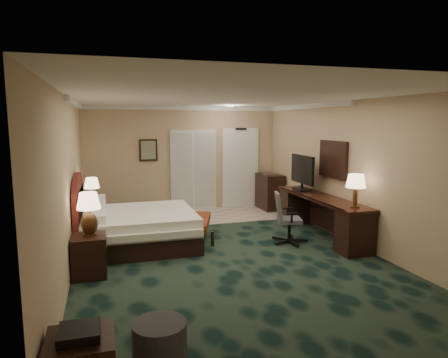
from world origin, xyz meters
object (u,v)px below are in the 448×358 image
object	(u,v)px
bed	(140,229)
minibar	(270,192)
lamp_far	(92,192)
desk_chair	(289,218)
lamp_near	(89,214)
bed_bench	(198,229)
ottoman	(160,341)
desk	(320,216)
tv	(302,173)
nightstand_near	(89,256)
nightstand_far	(92,218)

from	to	relation	value
bed	minibar	bearing A→B (deg)	32.10
lamp_far	desk_chair	world-z (taller)	lamp_far
lamp_far	minibar	world-z (taller)	lamp_far
lamp_near	bed_bench	xyz separation A→B (m)	(1.96, 1.37, -0.73)
ottoman	desk_chair	world-z (taller)	desk_chair
desk	desk_chair	world-z (taller)	desk_chair
bed	desk	bearing A→B (deg)	-6.63
bed	tv	size ratio (longest dim) A/B	2.04
nightstand_near	lamp_near	size ratio (longest dim) A/B	0.94
ottoman	desk	world-z (taller)	desk
bed	ottoman	size ratio (longest dim) A/B	3.83
bed	lamp_far	size ratio (longest dim) A/B	3.40
nightstand_far	desk_chair	size ratio (longest dim) A/B	0.56
lamp_near	bed	bearing A→B (deg)	57.36
lamp_far	desk_chair	xyz separation A→B (m)	(3.61, -1.99, -0.36)
tv	desk_chair	world-z (taller)	tv
lamp_near	tv	bearing A→B (deg)	20.53
desk_chair	nightstand_near	bearing A→B (deg)	-153.59
lamp_near	minibar	distance (m)	5.68
nightstand_near	minibar	distance (m)	5.69
bed_bench	minibar	bearing A→B (deg)	59.97
lamp_far	bed_bench	distance (m)	2.44
nightstand_far	desk	bearing A→B (deg)	-21.56
nightstand_far	bed_bench	xyz separation A→B (m)	(2.01, -1.26, -0.06)
bed	bed_bench	size ratio (longest dim) A/B	1.64
lamp_far	tv	xyz separation A→B (m)	(4.38, -0.99, 0.36)
bed	minibar	world-z (taller)	minibar
bed	nightstand_near	size ratio (longest dim) A/B	3.31
nightstand_near	desk_chair	xyz separation A→B (m)	(3.61, 0.65, 0.18)
ottoman	lamp_near	bearing A→B (deg)	105.71
nightstand_near	nightstand_far	world-z (taller)	nightstand_near
nightstand_near	tv	xyz separation A→B (m)	(4.37, 1.64, 0.90)
bed	tv	distance (m)	3.65
tv	minibar	size ratio (longest dim) A/B	1.06
desk_chair	lamp_near	bearing A→B (deg)	-153.70
lamp_near	ottoman	world-z (taller)	lamp_near
nightstand_near	desk_chair	world-z (taller)	desk_chair
ottoman	bed	bearing A→B (deg)	88.06
nightstand_far	tv	bearing A→B (deg)	-12.79
lamp_near	bed_bench	distance (m)	2.50
nightstand_far	minibar	bearing A→B (deg)	11.54
bed_bench	nightstand_near	bearing A→B (deg)	-126.61
desk_chair	ottoman	bearing A→B (deg)	-116.56
nightstand_near	lamp_far	world-z (taller)	lamp_far
desk	lamp_far	bearing A→B (deg)	158.40
lamp_near	desk	bearing A→B (deg)	11.28
nightstand_far	lamp_far	distance (m)	0.57
lamp_far	desk	world-z (taller)	lamp_far
lamp_far	desk	bearing A→B (deg)	-21.60
desk_chair	bed_bench	bearing A→B (deg)	171.94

